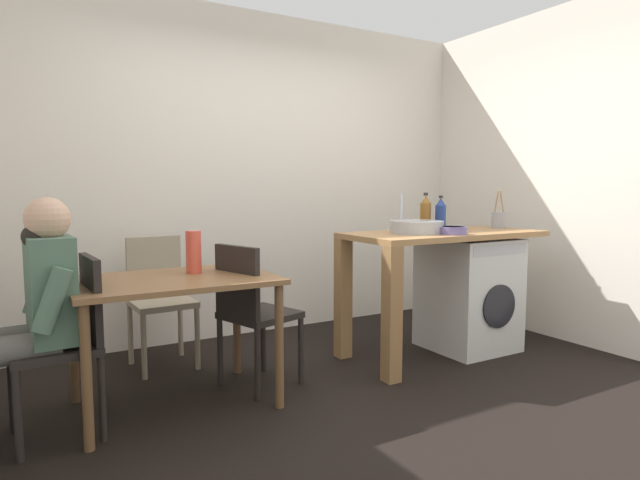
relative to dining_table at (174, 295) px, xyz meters
The scene contains 18 objects.
ground_plane 1.28m from the dining_table, 25.83° to the right, with size 5.46×5.46×0.00m, color black.
wall_back 1.76m from the dining_table, 51.84° to the left, with size 4.60×0.10×2.70m, color silver.
wall_counter_side 3.26m from the dining_table, ahead, with size 0.10×3.80×2.70m, color silver.
dining_table is the anchor object (origin of this frame).
chair_person_seat 0.57m from the dining_table, behind, with size 0.43×0.43×0.90m.
chair_opposite 0.50m from the dining_table, ahead, with size 0.50×0.50×0.90m.
chair_spare_by_wall 0.79m from the dining_table, 82.92° to the left, with size 0.42×0.42×0.90m.
seated_person 0.71m from the dining_table, behind, with size 0.51×0.52×1.20m.
kitchen_counter 1.79m from the dining_table, ahead, with size 1.50×0.68×0.92m.
washing_machine 2.27m from the dining_table, ahead, with size 0.60×0.61×0.86m.
sink_basin 1.77m from the dining_table, ahead, with size 0.38×0.38×0.09m, color #9EA0A5.
tap 1.79m from the dining_table, ahead, with size 0.02×0.02×0.28m, color #B2B2B7.
bottle_tall_green 2.02m from the dining_table, ahead, with size 0.08×0.08×0.29m.
bottle_squat_brown 2.11m from the dining_table, ahead, with size 0.08×0.08×0.27m.
mixing_bowl 1.93m from the dining_table, ahead, with size 0.20×0.20×0.05m.
utensil_crock 2.65m from the dining_table, ahead, with size 0.11×0.11×0.30m.
vase 0.29m from the dining_table, 33.69° to the left, with size 0.09×0.09×0.25m, color #D84C38.
scissors 1.97m from the dining_table, ahead, with size 0.15×0.06×0.01m.
Camera 1 is at (-1.75, -2.49, 1.24)m, focal length 29.82 mm.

